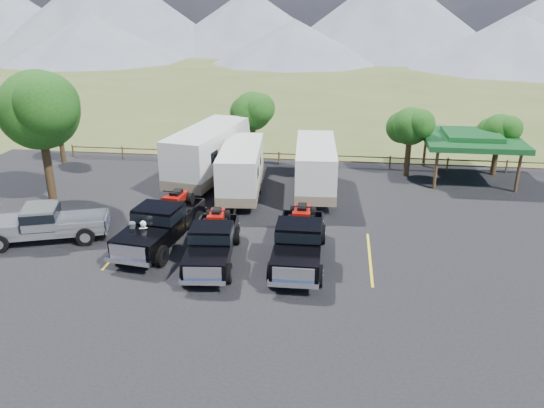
# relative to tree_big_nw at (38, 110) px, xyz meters

# --- Properties ---
(ground) EXTENTS (320.00, 320.00, 0.00)m
(ground) POSITION_rel_tree_big_nw_xyz_m (12.55, -9.03, -5.60)
(ground) COLOR #415323
(ground) RESTS_ON ground
(asphalt_lot) EXTENTS (44.00, 34.00, 0.04)m
(asphalt_lot) POSITION_rel_tree_big_nw_xyz_m (12.55, -6.03, -5.58)
(asphalt_lot) COLOR black
(asphalt_lot) RESTS_ON ground
(stall_lines) EXTENTS (12.12, 5.50, 0.01)m
(stall_lines) POSITION_rel_tree_big_nw_xyz_m (12.55, -5.03, -5.55)
(stall_lines) COLOR yellow
(stall_lines) RESTS_ON asphalt_lot
(tree_big_nw) EXTENTS (5.54, 5.18, 7.84)m
(tree_big_nw) POSITION_rel_tree_big_nw_xyz_m (0.00, 0.00, 0.00)
(tree_big_nw) COLOR #312213
(tree_big_nw) RESTS_ON ground
(tree_ne_a) EXTENTS (3.11, 2.92, 4.76)m
(tree_ne_a) POSITION_rel_tree_big_nw_xyz_m (21.52, 7.99, -2.11)
(tree_ne_a) COLOR #312213
(tree_ne_a) RESTS_ON ground
(tree_ne_b) EXTENTS (2.77, 2.59, 4.27)m
(tree_ne_b) POSITION_rel_tree_big_nw_xyz_m (27.52, 8.99, -2.47)
(tree_ne_b) COLOR #312213
(tree_ne_b) RESTS_ON ground
(tree_north) EXTENTS (3.46, 3.24, 5.25)m
(tree_north) POSITION_rel_tree_big_nw_xyz_m (10.52, 9.99, -1.76)
(tree_north) COLOR #312213
(tree_north) RESTS_ON ground
(tree_nw_small) EXTENTS (2.59, 2.43, 3.85)m
(tree_nw_small) POSITION_rel_tree_big_nw_xyz_m (-3.48, 7.99, -2.81)
(tree_nw_small) COLOR #312213
(tree_nw_small) RESTS_ON ground
(rail_fence) EXTENTS (36.12, 0.12, 1.00)m
(rail_fence) POSITION_rel_tree_big_nw_xyz_m (14.55, 9.47, -4.99)
(rail_fence) COLOR #523623
(rail_fence) RESTS_ON ground
(pavilion) EXTENTS (6.20, 6.20, 3.22)m
(pavilion) POSITION_rel_tree_big_nw_xyz_m (25.55, 7.97, -2.81)
(pavilion) COLOR #523623
(pavilion) RESTS_ON ground
(mountain_range) EXTENTS (209.00, 71.00, 20.00)m
(mountain_range) POSITION_rel_tree_big_nw_xyz_m (4.92, 96.95, 2.28)
(mountain_range) COLOR slate
(mountain_range) RESTS_ON ground
(rig_left) EXTENTS (3.08, 6.99, 2.26)m
(rig_left) POSITION_rel_tree_big_nw_xyz_m (8.35, -4.58, -4.47)
(rig_left) COLOR black
(rig_left) RESTS_ON asphalt_lot
(rig_center) EXTENTS (2.59, 6.22, 2.03)m
(rig_center) POSITION_rel_tree_big_nw_xyz_m (11.29, -6.16, -4.58)
(rig_center) COLOR black
(rig_center) RESTS_ON asphalt_lot
(rig_right) EXTENTS (2.38, 6.62, 2.20)m
(rig_right) POSITION_rel_tree_big_nw_xyz_m (15.24, -5.67, -4.50)
(rig_right) COLOR black
(rig_right) RESTS_ON asphalt_lot
(trailer_left) EXTENTS (4.18, 10.48, 3.63)m
(trailer_left) POSITION_rel_tree_big_nw_xyz_m (8.42, 4.95, -3.66)
(trailer_left) COLOR silver
(trailer_left) RESTS_ON asphalt_lot
(trailer_center) EXTENTS (2.92, 8.95, 3.10)m
(trailer_center) POSITION_rel_tree_big_nw_xyz_m (11.00, 2.70, -3.94)
(trailer_center) COLOR silver
(trailer_center) RESTS_ON asphalt_lot
(trailer_right) EXTENTS (2.81, 9.15, 3.17)m
(trailer_right) POSITION_rel_tree_big_nw_xyz_m (15.49, 3.57, -3.90)
(trailer_right) COLOR silver
(trailer_right) RESTS_ON asphalt_lot
(pickup_silver) EXTENTS (6.49, 3.88, 1.85)m
(pickup_silver) POSITION_rel_tree_big_nw_xyz_m (2.53, -5.13, -4.59)
(pickup_silver) COLOR gray
(pickup_silver) RESTS_ON asphalt_lot
(person_a) EXTENTS (0.71, 0.56, 1.73)m
(person_a) POSITION_rel_tree_big_nw_xyz_m (7.94, -5.97, -4.69)
(person_a) COLOR white
(person_a) RESTS_ON asphalt_lot
(person_b) EXTENTS (1.00, 0.89, 1.70)m
(person_b) POSITION_rel_tree_big_nw_xyz_m (7.50, -6.07, -4.71)
(person_b) COLOR gray
(person_b) RESTS_ON asphalt_lot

